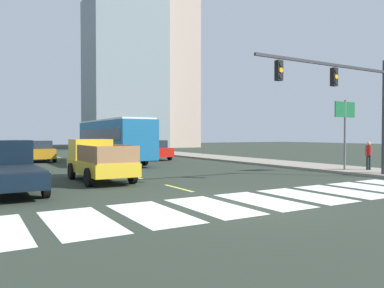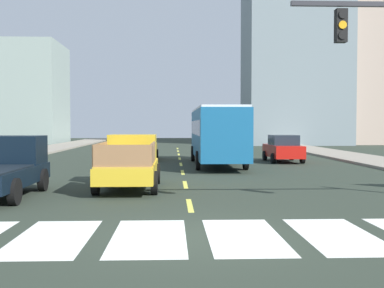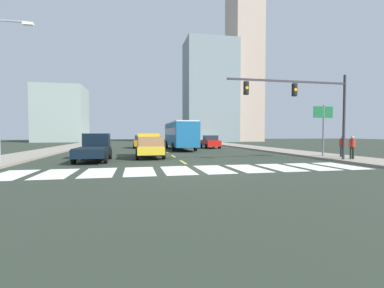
% 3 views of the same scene
% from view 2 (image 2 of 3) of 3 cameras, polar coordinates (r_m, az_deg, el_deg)
% --- Properties ---
extents(ground_plane, '(160.00, 160.00, 0.00)m').
position_cam_2_polar(ground_plane, '(10.44, 0.53, -10.71)').
color(ground_plane, '#2A3329').
extents(crosswalk_stripe_3, '(1.54, 3.52, 0.01)m').
position_cam_2_polar(crosswalk_stripe_3, '(10.72, -15.87, -10.43)').
color(crosswalk_stripe_3, silver).
rests_on(crosswalk_stripe_3, ground).
extents(crosswalk_stripe_4, '(1.54, 3.52, 0.01)m').
position_cam_2_polar(crosswalk_stripe_4, '(10.44, -5.02, -10.70)').
color(crosswalk_stripe_4, silver).
rests_on(crosswalk_stripe_4, ground).
extents(crosswalk_stripe_5, '(1.54, 3.52, 0.01)m').
position_cam_2_polar(crosswalk_stripe_5, '(10.54, 6.03, -10.58)').
color(crosswalk_stripe_5, silver).
rests_on(crosswalk_stripe_5, ground).
extents(crosswalk_stripe_6, '(1.54, 3.52, 0.01)m').
position_cam_2_polar(crosswalk_stripe_6, '(11.00, 16.49, -10.12)').
color(crosswalk_stripe_6, silver).
rests_on(crosswalk_stripe_6, ground).
extents(lane_dash_0, '(0.16, 2.40, 0.01)m').
position_cam_2_polar(lane_dash_0, '(14.37, -0.26, -7.14)').
color(lane_dash_0, '#D7D44E').
rests_on(lane_dash_0, ground).
extents(lane_dash_1, '(0.16, 2.40, 0.01)m').
position_cam_2_polar(lane_dash_1, '(19.31, -0.79, -4.73)').
color(lane_dash_1, '#D7D44E').
rests_on(lane_dash_1, ground).
extents(lane_dash_2, '(0.16, 2.40, 0.01)m').
position_cam_2_polar(lane_dash_2, '(24.28, -1.10, -3.31)').
color(lane_dash_2, '#D7D44E').
rests_on(lane_dash_2, ground).
extents(lane_dash_3, '(0.16, 2.40, 0.01)m').
position_cam_2_polar(lane_dash_3, '(29.26, -1.30, -2.37)').
color(lane_dash_3, '#D7D44E').
rests_on(lane_dash_3, ground).
extents(lane_dash_4, '(0.16, 2.40, 0.01)m').
position_cam_2_polar(lane_dash_4, '(34.25, -1.45, -1.71)').
color(lane_dash_4, '#D7D44E').
rests_on(lane_dash_4, ground).
extents(lane_dash_5, '(0.16, 2.40, 0.01)m').
position_cam_2_polar(lane_dash_5, '(39.24, -1.55, -1.21)').
color(lane_dash_5, '#D7D44E').
rests_on(lane_dash_5, ground).
extents(lane_dash_6, '(0.16, 2.40, 0.01)m').
position_cam_2_polar(lane_dash_6, '(44.23, -1.64, -0.83)').
color(lane_dash_6, '#D7D44E').
rests_on(lane_dash_6, ground).
extents(lane_dash_7, '(0.16, 2.40, 0.01)m').
position_cam_2_polar(lane_dash_7, '(49.22, -1.70, -0.52)').
color(lane_dash_7, '#D7D44E').
rests_on(lane_dash_7, ground).
extents(pickup_stakebed, '(2.18, 5.20, 1.96)m').
position_cam_2_polar(pickup_stakebed, '(18.52, -7.22, -2.15)').
color(pickup_stakebed, gold).
rests_on(pickup_stakebed, ground).
extents(pickup_dark, '(2.18, 5.20, 1.96)m').
position_cam_2_polar(pickup_dark, '(17.40, -20.98, -2.60)').
color(pickup_dark, black).
rests_on(pickup_dark, ground).
extents(city_bus, '(2.72, 10.80, 3.32)m').
position_cam_2_polar(city_bus, '(28.50, 2.90, 1.43)').
color(city_bus, '#17598B').
rests_on(city_bus, ground).
extents(sedan_far, '(2.02, 4.40, 1.72)m').
position_cam_2_polar(sedan_far, '(31.66, 10.54, -0.51)').
color(sedan_far, red).
rests_on(sedan_far, ground).
extents(sedan_near_right, '(2.02, 4.40, 1.72)m').
position_cam_2_polar(sedan_near_right, '(33.37, -5.75, -0.35)').
color(sedan_near_right, '#AB7117').
rests_on(sedan_near_right, ground).
extents(block_mid_left, '(10.65, 10.53, 12.97)m').
position_cam_2_polar(block_mid_left, '(68.21, -19.30, 5.56)').
color(block_mid_left, gray).
rests_on(block_mid_left, ground).
extents(block_mid_right, '(11.99, 8.82, 23.95)m').
position_cam_2_polar(block_mid_right, '(61.76, 11.89, 11.12)').
color(block_mid_right, gray).
rests_on(block_mid_right, ground).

